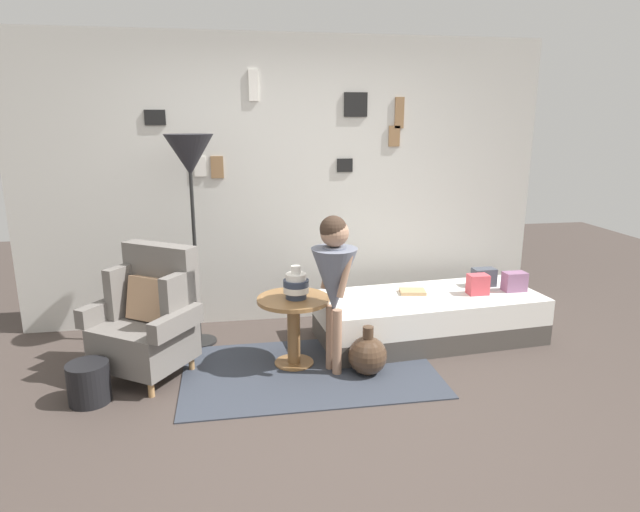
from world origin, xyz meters
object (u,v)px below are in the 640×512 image
object	(u,v)px
floor_lamp	(190,164)
daybed	(429,317)
vase_striped	(296,285)
person_child	(334,273)
book_on_daybed	(412,292)
armchair	(149,318)
side_table	(294,317)
magazine_basket	(89,383)
demijohn_near	(368,355)

from	to	relation	value
floor_lamp	daybed	bearing A→B (deg)	-7.03
vase_striped	floor_lamp	distance (m)	1.30
floor_lamp	person_child	world-z (taller)	floor_lamp
vase_striped	book_on_daybed	bearing A→B (deg)	20.77
armchair	daybed	world-z (taller)	armchair
side_table	vase_striped	world-z (taller)	vase_striped
side_table	floor_lamp	distance (m)	1.47
armchair	magazine_basket	size ratio (longest dim) A/B	3.46
daybed	demijohn_near	world-z (taller)	daybed
demijohn_near	daybed	bearing A→B (deg)	39.35
floor_lamp	side_table	bearing A→B (deg)	-36.79
floor_lamp	book_on_daybed	world-z (taller)	floor_lamp
vase_striped	demijohn_near	bearing A→B (deg)	-25.38
daybed	side_table	xyz separation A→B (m)	(-1.22, -0.32, 0.19)
floor_lamp	demijohn_near	bearing A→B (deg)	-32.62
side_table	vase_striped	size ratio (longest dim) A/B	2.20
person_child	side_table	bearing A→B (deg)	147.63
demijohn_near	armchair	bearing A→B (deg)	169.76
side_table	floor_lamp	xyz separation A→B (m)	(-0.75, 0.56, 1.13)
daybed	floor_lamp	bearing A→B (deg)	172.97
person_child	magazine_basket	bearing A→B (deg)	-174.50
book_on_daybed	armchair	bearing A→B (deg)	-170.63
armchair	person_child	xyz separation A→B (m)	(1.35, -0.21, 0.34)
side_table	demijohn_near	xyz separation A→B (m)	(0.53, -0.26, -0.24)
book_on_daybed	magazine_basket	xyz separation A→B (m)	(-2.53, -0.73, -0.28)
daybed	side_table	bearing A→B (deg)	-165.51
demijohn_near	floor_lamp	bearing A→B (deg)	147.38
vase_striped	magazine_basket	world-z (taller)	vase_striped
side_table	magazine_basket	world-z (taller)	side_table
daybed	magazine_basket	distance (m)	2.75
demijohn_near	magazine_basket	xyz separation A→B (m)	(-1.97, -0.09, -0.01)
daybed	floor_lamp	size ratio (longest dim) A/B	1.12
floor_lamp	armchair	bearing A→B (deg)	-121.67
side_table	person_child	world-z (taller)	person_child
book_on_daybed	person_child	bearing A→B (deg)	-144.90
armchair	demijohn_near	xyz separation A→B (m)	(1.60, -0.29, -0.29)
book_on_daybed	vase_striped	bearing A→B (deg)	-159.23
side_table	vase_striped	bearing A→B (deg)	-38.22
daybed	magazine_basket	bearing A→B (deg)	-166.08
person_child	magazine_basket	world-z (taller)	person_child
person_child	magazine_basket	size ratio (longest dim) A/B	4.32
armchair	daybed	xyz separation A→B (m)	(2.30, 0.28, -0.24)
vase_striped	floor_lamp	xyz separation A→B (m)	(-0.77, 0.58, 0.87)
armchair	vase_striped	size ratio (longest dim) A/B	3.82
armchair	person_child	world-z (taller)	person_child
person_child	demijohn_near	xyz separation A→B (m)	(0.24, -0.08, -0.63)
daybed	demijohn_near	xyz separation A→B (m)	(-0.70, -0.57, -0.05)
magazine_basket	person_child	bearing A→B (deg)	5.50
person_child	magazine_basket	distance (m)	1.85
floor_lamp	person_child	distance (m)	1.47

